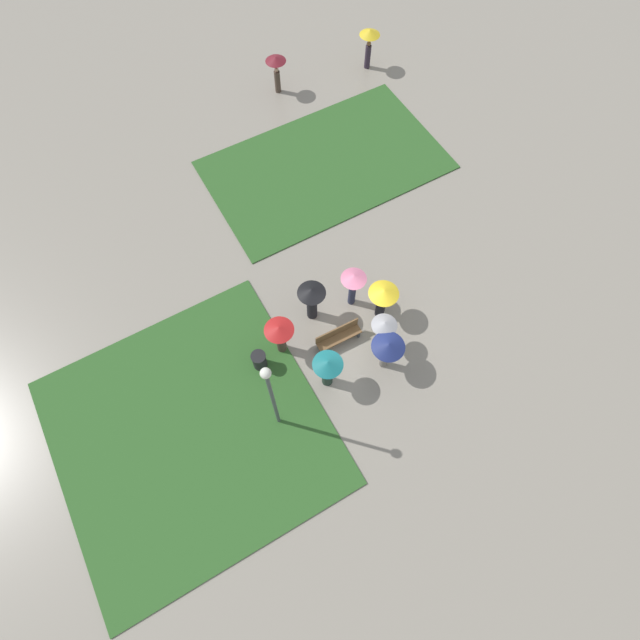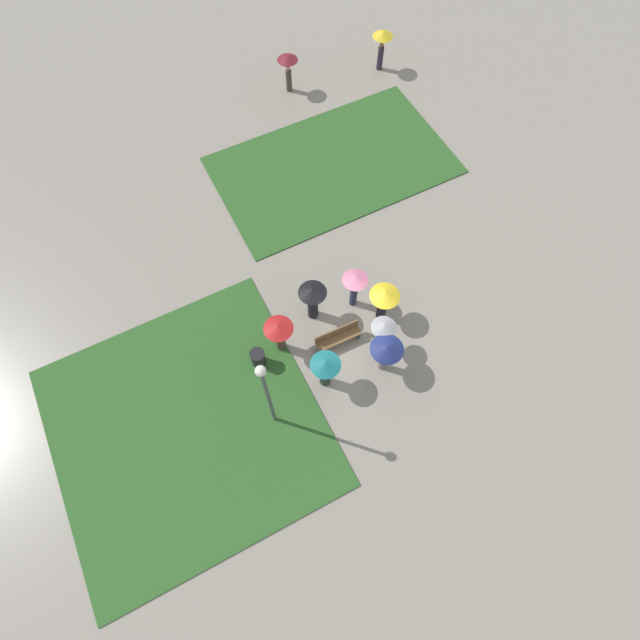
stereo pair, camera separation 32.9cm
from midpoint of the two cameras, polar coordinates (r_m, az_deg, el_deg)
name	(u,v)px [view 2 (the right image)]	position (r m, az deg, el deg)	size (l,w,h in m)	color
ground_plane	(358,339)	(19.02, 4.91, -2.16)	(90.00, 90.00, 0.00)	gray
lawn_patch_near	(186,426)	(18.37, -14.52, -11.69)	(8.88, 9.03, 0.06)	#2D5B26
lawn_patch_far	(333,165)	(23.85, 1.92, 17.28)	(10.54, 6.32, 0.06)	#2D5B26
park_bench	(338,336)	(18.50, 2.55, -1.88)	(1.77, 0.47, 0.90)	brown
lamp_post	(267,391)	(14.95, -5.50, -8.09)	(0.32, 0.32, 5.00)	#474C51
trash_bin	(258,358)	(18.27, -6.56, -4.38)	(0.55, 0.55, 0.91)	#232326
crowd_person_pink	(355,283)	(18.39, 4.53, 4.18)	(0.96, 0.96, 1.99)	#282D47
crowd_person_yellow	(384,299)	(18.36, 7.84, 2.39)	(1.13, 1.13, 1.82)	black
crowd_person_red	(279,333)	(17.66, -4.16, -1.45)	(1.07, 1.07, 1.86)	#47382D
crowd_person_navy	(386,351)	(17.35, 8.12, -3.54)	(1.18, 1.18, 1.84)	slate
crowd_person_black	(313,298)	(18.21, -0.33, 2.55)	(1.05, 1.05, 1.98)	black
crowd_person_grey	(383,332)	(17.84, 7.73, -1.32)	(0.92, 0.92, 1.82)	#1E3328
crowd_person_teal	(325,368)	(17.09, 1.17, -5.55)	(1.06, 1.06, 1.91)	#1E3328
lone_walker_far_path	(288,65)	(26.71, -3.30, 27.05)	(0.99, 0.99, 1.87)	#47382D
lone_walker_mid_plaza	(382,41)	(28.09, 7.51, 29.09)	(1.01, 1.01, 2.01)	#2D2333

